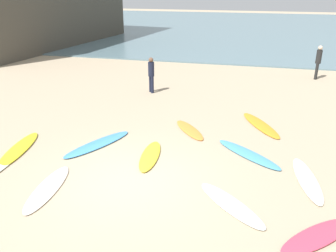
% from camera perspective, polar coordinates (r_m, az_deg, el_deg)
% --- Properties ---
extents(ground_plane, '(120.00, 120.00, 0.00)m').
position_cam_1_polar(ground_plane, '(9.28, -6.41, -8.92)').
color(ground_plane, tan).
extents(ocean_water, '(120.00, 40.00, 0.08)m').
position_cam_1_polar(ocean_water, '(42.18, 10.50, 15.63)').
color(ocean_water, slate).
rests_on(ocean_water, ground_plane).
extents(surfboard_0, '(1.62, 2.58, 0.09)m').
position_cam_1_polar(surfboard_0, '(11.33, -11.39, -2.89)').
color(surfboard_0, '#4A9DE2').
rests_on(surfboard_0, ground_plane).
extents(surfboard_1, '(0.72, 2.04, 0.09)m').
position_cam_1_polar(surfboard_1, '(10.40, -2.95, -4.86)').
color(surfboard_1, yellow).
rests_on(surfboard_1, ground_plane).
extents(surfboard_2, '(1.52, 1.85, 0.07)m').
position_cam_1_polar(surfboard_2, '(12.20, 3.54, -0.63)').
color(surfboard_2, orange).
rests_on(surfboard_2, ground_plane).
extents(surfboard_3, '(1.90, 1.88, 0.07)m').
position_cam_1_polar(surfboard_3, '(8.42, 10.24, -12.51)').
color(surfboard_3, white).
rests_on(surfboard_3, ground_plane).
extents(surfboard_5, '(0.83, 2.42, 0.07)m').
position_cam_1_polar(surfboard_5, '(9.92, 21.78, -8.12)').
color(surfboard_5, '#EEE8CF').
rests_on(surfboard_5, ground_plane).
extents(surfboard_6, '(1.83, 1.81, 0.08)m').
position_cam_1_polar(surfboard_6, '(8.01, 23.22, -16.22)').
color(surfboard_6, '#E3435F').
rests_on(surfboard_6, ground_plane).
extents(surfboard_7, '(0.80, 2.28, 0.06)m').
position_cam_1_polar(surfboard_7, '(9.37, -19.07, -9.59)').
color(surfboard_7, white).
rests_on(surfboard_7, ground_plane).
extents(surfboard_8, '(2.16, 1.96, 0.08)m').
position_cam_1_polar(surfboard_8, '(10.75, 12.95, -4.48)').
color(surfboard_8, '#4EA0D4').
rests_on(surfboard_8, ground_plane).
extents(surfboard_9, '(1.02, 2.58, 0.09)m').
position_cam_1_polar(surfboard_9, '(11.73, -23.21, -3.46)').
color(surfboard_9, yellow).
rests_on(surfboard_9, ground_plane).
extents(surfboard_10, '(1.67, 2.51, 0.07)m').
position_cam_1_polar(surfboard_10, '(13.03, 14.88, 0.17)').
color(surfboard_10, orange).
rests_on(surfboard_10, ground_plane).
extents(beachgoer_near, '(0.39, 0.39, 1.64)m').
position_cam_1_polar(beachgoer_near, '(16.29, -2.76, 8.60)').
color(beachgoer_near, '#191E33').
rests_on(beachgoer_near, ground_plane).
extents(beachgoer_mid, '(0.34, 0.34, 1.77)m').
position_cam_1_polar(beachgoer_mid, '(20.24, 23.35, 9.80)').
color(beachgoer_mid, black).
rests_on(beachgoer_mid, ground_plane).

